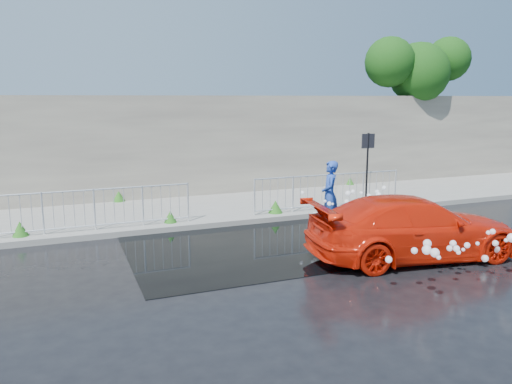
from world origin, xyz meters
The scene contains 13 objects.
ground centered at (0.00, 0.00, 0.00)m, with size 90.00×90.00×0.00m, color black.
pavement centered at (0.00, 5.00, 0.07)m, with size 30.00×4.00×0.15m, color slate.
curb centered at (0.00, 3.00, 0.08)m, with size 30.00×0.25×0.16m, color slate.
retaining_wall centered at (0.00, 7.20, 1.90)m, with size 30.00×0.60×3.50m, color #675F57.
puddle centered at (0.50, 1.00, 0.01)m, with size 8.00×5.00×0.01m, color black.
sign_post centered at (4.20, 3.10, 1.72)m, with size 0.45×0.06×2.50m.
tree centered at (9.42, 7.42, 4.79)m, with size 4.96×2.53×6.14m.
railing_left centered at (-4.00, 3.35, 0.74)m, with size 5.05×0.05×1.10m.
railing_right centered at (3.00, 3.35, 0.74)m, with size 5.05×0.05×1.10m.
weeds centered at (-0.48, 4.46, 0.32)m, with size 12.17×3.93×0.38m.
water_spray centered at (2.89, -0.97, 0.72)m, with size 3.54×5.63×1.01m.
red_car centered at (2.53, -1.25, 0.70)m, with size 1.97×4.85×1.41m, color red.
person centered at (2.13, 1.80, 0.94)m, with size 0.68×0.45×1.87m, color #2041A3.
Camera 1 is at (-4.75, -10.03, 3.57)m, focal length 35.00 mm.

